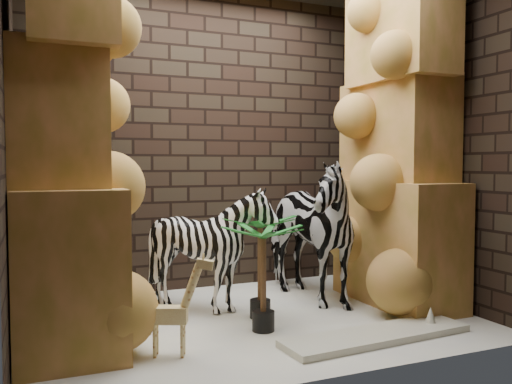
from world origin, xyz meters
name	(u,v)px	position (x,y,z in m)	size (l,w,h in m)	color
floor	(252,320)	(0.00, 0.00, 0.00)	(3.50, 3.50, 0.00)	white
wall_back	(205,140)	(0.00, 1.25, 1.50)	(3.50, 3.50, 0.00)	black
wall_front	(335,122)	(0.00, -1.25, 1.50)	(3.50, 3.50, 0.00)	black
wall_left	(9,128)	(-1.75, 0.00, 1.50)	(3.00, 3.00, 0.00)	black
wall_right	(428,138)	(1.75, 0.00, 1.50)	(3.00, 3.00, 0.00)	black
rock_pillar_left	(65,129)	(-1.40, 0.00, 1.50)	(0.68, 1.30, 3.00)	#E1955B
rock_pillar_right	(399,137)	(1.42, 0.00, 1.50)	(0.58, 1.25, 3.00)	#E1955B
zebra_right	(301,218)	(0.65, 0.40, 0.76)	(0.69, 1.28, 1.52)	white
zebra_left	(211,255)	(-0.23, 0.35, 0.48)	(0.86, 1.07, 0.97)	white
giraffe_toy	(169,304)	(-0.81, -0.53, 0.35)	(0.36, 0.12, 0.69)	#F7E094
palm_front	(260,266)	(0.08, 0.03, 0.43)	(0.36, 0.36, 0.86)	#186C19
palm_back	(263,277)	(-0.03, -0.29, 0.41)	(0.36, 0.36, 0.82)	#186C19
surfboard	(377,335)	(0.65, -0.77, 0.03)	(1.47, 0.36, 0.05)	beige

